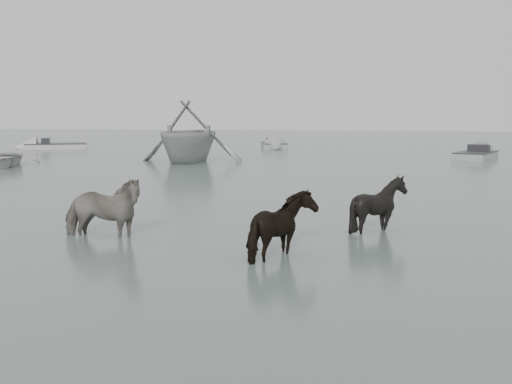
# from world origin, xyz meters

# --- Properties ---
(ground) EXTENTS (140.00, 140.00, 0.00)m
(ground) POSITION_xyz_m (0.00, 0.00, 0.00)
(ground) COLOR slate
(ground) RESTS_ON ground
(pony_pinto) EXTENTS (1.87, 0.87, 1.57)m
(pony_pinto) POSITION_xyz_m (-3.77, 0.06, 0.78)
(pony_pinto) COLOR black
(pony_pinto) RESTS_ON ground
(pony_dark) EXTENTS (1.21, 1.40, 1.38)m
(pony_dark) POSITION_xyz_m (0.20, -1.08, 0.69)
(pony_dark) COLOR black
(pony_dark) RESTS_ON ground
(pony_black) EXTENTS (1.33, 1.19, 1.44)m
(pony_black) POSITION_xyz_m (1.90, 1.88, 0.72)
(pony_black) COLOR black
(pony_black) RESTS_ON ground
(rowboat_trail) EXTENTS (5.44, 6.27, 3.24)m
(rowboat_trail) POSITION_xyz_m (-7.38, 19.07, 1.62)
(rowboat_trail) COLOR #AEB1AE
(rowboat_trail) RESTS_ON ground
(skiff_port) EXTENTS (3.32, 5.02, 0.75)m
(skiff_port) POSITION_xyz_m (7.29, 23.94, 0.38)
(skiff_port) COLOR #969997
(skiff_port) RESTS_ON ground
(skiff_outer) EXTENTS (5.69, 3.67, 0.75)m
(skiff_outer) POSITION_xyz_m (-19.31, 27.99, 0.38)
(skiff_outer) COLOR #BABAB5
(skiff_outer) RESTS_ON ground
(skiff_mid) EXTENTS (2.68, 5.23, 0.75)m
(skiff_mid) POSITION_xyz_m (-4.96, 31.63, 0.38)
(skiff_mid) COLOR gray
(skiff_mid) RESTS_ON ground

